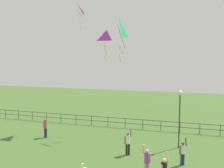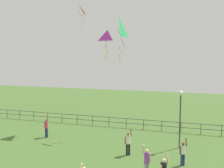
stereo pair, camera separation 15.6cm
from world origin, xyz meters
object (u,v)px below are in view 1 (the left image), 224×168
object	(u,v)px
person_6	(147,161)
kite_4	(77,10)
person_2	(183,152)
lamppost	(180,106)
kite_1	(118,29)
person_1	(45,127)
kite_0	(107,37)
person_5	(128,142)

from	to	relation	value
person_6	kite_4	bearing A→B (deg)	133.04
person_2	person_6	size ratio (longest dim) A/B	0.90
lamppost	person_2	world-z (taller)	lamppost
person_2	kite_1	world-z (taller)	kite_1
person_1	person_6	xyz separation A→B (m)	(9.35, -4.73, 0.04)
kite_1	kite_0	bearing A→B (deg)	111.67
person_2	kite_0	xyz separation A→B (m)	(-6.64, 5.05, 7.63)
lamppost	kite_0	xyz separation A→B (m)	(-6.30, 1.88, 5.33)
kite_0	person_1	bearing A→B (deg)	-150.94
person_1	person_6	world-z (taller)	person_6
lamppost	kite_4	bearing A→B (deg)	161.85
lamppost	person_6	xyz separation A→B (m)	(-1.58, -5.42, -2.20)
lamppost	person_1	world-z (taller)	lamppost
person_2	kite_1	distance (m)	8.76
lamppost	kite_1	bearing A→B (deg)	-116.69
person_1	kite_1	distance (m)	12.11
lamppost	person_5	world-z (taller)	lamppost
kite_1	person_2	bearing A→B (deg)	41.10
person_5	kite_0	world-z (taller)	kite_0
person_2	kite_1	size ratio (longest dim) A/B	0.73
kite_0	kite_4	bearing A→B (deg)	159.05
person_6	kite_1	world-z (taller)	kite_1
person_5	kite_4	distance (m)	13.16
lamppost	person_1	bearing A→B (deg)	-176.38
person_5	lamppost	bearing A→B (deg)	36.46
lamppost	kite_0	bearing A→B (deg)	163.35
kite_4	person_6	bearing A→B (deg)	-46.96
person_2	kite_4	distance (m)	15.57
person_5	person_2	bearing A→B (deg)	-10.21
lamppost	person_2	xyz separation A→B (m)	(0.34, -3.16, -2.30)
person_1	lamppost	bearing A→B (deg)	3.62
person_6	kite_0	bearing A→B (deg)	122.85
person_6	person_5	bearing A→B (deg)	121.45
person_6	kite_4	world-z (taller)	kite_4
person_6	kite_0	xyz separation A→B (m)	(-4.72, 7.31, 7.53)
lamppost	person_2	size ratio (longest dim) A/B	2.48
kite_0	kite_4	size ratio (longest dim) A/B	1.13
kite_1	kite_4	world-z (taller)	kite_4
lamppost	person_6	size ratio (longest dim) A/B	2.23
person_5	kite_1	size ratio (longest dim) A/B	0.78
person_2	person_5	bearing A→B (deg)	169.79
person_2	kite_1	xyz separation A→B (m)	(-3.44, -3.00, 7.48)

